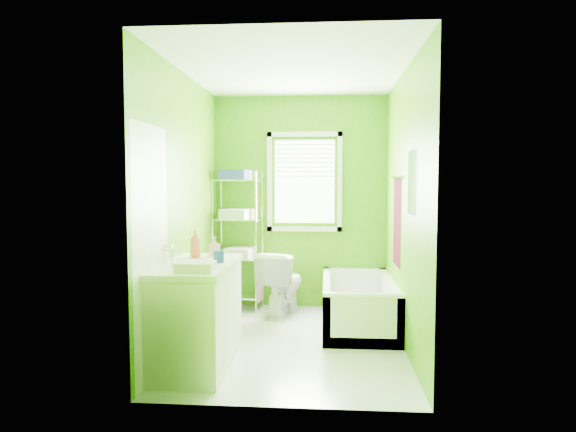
# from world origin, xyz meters

# --- Properties ---
(ground) EXTENTS (2.90, 2.90, 0.00)m
(ground) POSITION_xyz_m (0.00, 0.00, 0.00)
(ground) COLOR silver
(ground) RESTS_ON ground
(room_envelope) EXTENTS (2.14, 2.94, 2.62)m
(room_envelope) POSITION_xyz_m (0.00, 0.00, 1.55)
(room_envelope) COLOR #428C06
(room_envelope) RESTS_ON ground
(window) EXTENTS (0.92, 0.05, 1.22)m
(window) POSITION_xyz_m (0.05, 1.42, 1.61)
(window) COLOR white
(window) RESTS_ON ground
(door) EXTENTS (0.09, 0.80, 2.00)m
(door) POSITION_xyz_m (-1.04, -1.00, 1.00)
(door) COLOR white
(door) RESTS_ON ground
(right_wall_decor) EXTENTS (0.04, 1.48, 1.17)m
(right_wall_decor) POSITION_xyz_m (1.04, -0.02, 1.32)
(right_wall_decor) COLOR #3E0710
(right_wall_decor) RESTS_ON ground
(bathtub) EXTENTS (0.76, 1.63, 0.53)m
(bathtub) POSITION_xyz_m (0.67, 0.60, 0.17)
(bathtub) COLOR white
(bathtub) RESTS_ON ground
(toilet) EXTENTS (0.59, 0.82, 0.75)m
(toilet) POSITION_xyz_m (-0.19, 0.99, 0.38)
(toilet) COLOR white
(toilet) RESTS_ON ground
(vanity) EXTENTS (0.60, 1.16, 1.12)m
(vanity) POSITION_xyz_m (-0.77, -0.69, 0.46)
(vanity) COLOR white
(vanity) RESTS_ON ground
(wire_shelf_unit) EXTENTS (0.60, 0.48, 1.69)m
(wire_shelf_unit) POSITION_xyz_m (-0.73, 1.27, 1.04)
(wire_shelf_unit) COLOR silver
(wire_shelf_unit) RESTS_ON ground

